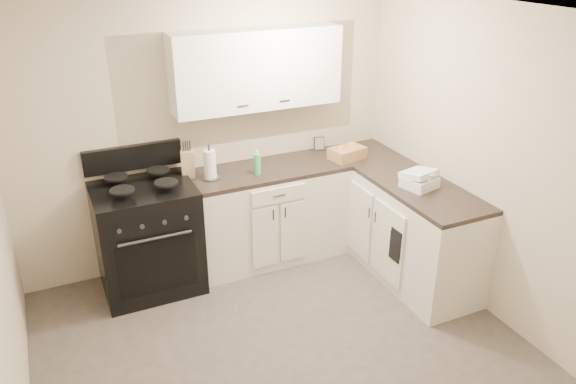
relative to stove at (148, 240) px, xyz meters
name	(u,v)px	position (x,y,z in m)	size (l,w,h in m)	color
floor	(292,362)	(0.72, -1.48, -0.46)	(3.60, 3.60, 0.00)	#473F38
ceiling	(293,17)	(0.72, -1.48, 2.04)	(3.60, 3.60, 0.00)	white
wall_back	(210,134)	(0.72, 0.32, 0.79)	(3.60, 3.60, 0.00)	beige
wall_right	(501,170)	(2.52, -1.48, 0.79)	(3.60, 3.60, 0.00)	beige
base_cabinets_back	(266,216)	(1.14, 0.02, -0.01)	(1.55, 0.60, 0.90)	silver
base_cabinets_right	(397,222)	(2.22, -0.63, -0.01)	(0.60, 1.90, 0.90)	silver
countertop_back	(265,171)	(1.14, 0.02, 0.46)	(1.55, 0.60, 0.04)	black
countertop_right	(401,177)	(2.22, -0.63, 0.46)	(0.60, 1.90, 0.04)	black
upper_cabinets	(257,69)	(1.14, 0.18, 1.38)	(1.55, 0.30, 0.70)	white
stove	(148,240)	(0.00, 0.00, 0.00)	(0.85, 0.73, 1.03)	black
knife_block	(188,164)	(0.45, 0.14, 0.60)	(0.11, 0.10, 0.25)	tan
paper_towel	(210,165)	(0.61, 0.02, 0.61)	(0.11, 0.11, 0.27)	white
soap_bottle	(257,164)	(1.03, -0.07, 0.58)	(0.07, 0.07, 0.20)	#45B55B
picture_frame	(319,143)	(1.84, 0.27, 0.55)	(0.11, 0.01, 0.14)	black
wicker_basket	(347,153)	(1.97, -0.06, 0.54)	(0.33, 0.22, 0.11)	#AD8152
countertop_grill	(419,182)	(2.19, -0.92, 0.53)	(0.26, 0.24, 0.10)	white
glass_jar	(428,182)	(2.22, -0.99, 0.55)	(0.09, 0.09, 0.15)	silver
oven_mitt_near	(395,247)	(1.90, -1.05, 0.02)	(0.02, 0.15, 0.25)	black
oven_mitt_far	(396,243)	(1.90, -1.06, 0.07)	(0.02, 0.15, 0.25)	black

